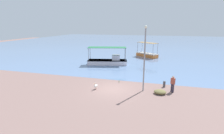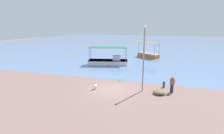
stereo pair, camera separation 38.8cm
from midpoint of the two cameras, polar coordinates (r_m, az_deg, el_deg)
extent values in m
plane|color=#80625B|center=(18.56, -0.14, -7.21)|extent=(120.00, 120.00, 0.00)
cube|color=#617EA8|center=(65.17, 11.68, 7.65)|extent=(110.00, 90.00, 0.00)
cube|color=white|center=(29.62, -1.94, 1.58)|extent=(6.80, 3.42, 0.77)
cube|color=black|center=(29.54, -1.95, 2.24)|extent=(6.85, 3.46, 0.08)
cylinder|color=#99999E|center=(28.89, -8.07, 4.06)|extent=(0.08, 0.08, 2.11)
cylinder|color=#99999E|center=(30.53, -7.52, 4.59)|extent=(0.08, 0.08, 2.11)
cylinder|color=#99999E|center=(28.45, 3.99, 4.01)|extent=(0.08, 0.08, 2.11)
cylinder|color=#99999E|center=(30.12, 3.90, 4.55)|extent=(0.08, 0.08, 2.11)
cube|color=#236B40|center=(29.19, -1.98, 6.43)|extent=(6.63, 3.47, 0.05)
cube|color=silver|center=(29.39, 0.91, 3.11)|extent=(1.58, 1.62, 0.86)
cube|color=orange|center=(37.23, 11.04, 3.86)|extent=(4.73, 4.07, 0.78)
cube|color=silver|center=(37.17, 11.06, 4.39)|extent=(4.78, 4.12, 0.08)
cylinder|color=#99999E|center=(36.23, 14.36, 5.75)|extent=(0.08, 0.08, 2.14)
cylinder|color=#99999E|center=(35.16, 12.96, 5.60)|extent=(0.08, 0.08, 2.14)
cylinder|color=#99999E|center=(38.90, 9.50, 6.52)|extent=(0.08, 0.08, 2.14)
cylinder|color=#99999E|center=(37.90, 8.07, 6.38)|extent=(0.08, 0.08, 2.14)
cube|color=olive|center=(36.89, 11.22, 7.77)|extent=(4.62, 4.03, 0.05)
cylinder|color=#E0997A|center=(18.58, -5.71, -6.89)|extent=(0.03, 0.03, 0.22)
cylinder|color=#E0997A|center=(18.63, -5.98, -6.84)|extent=(0.03, 0.03, 0.22)
ellipsoid|color=white|center=(18.50, -5.91, -6.18)|extent=(0.36, 0.60, 0.32)
ellipsoid|color=white|center=(18.70, -5.52, -5.89)|extent=(0.14, 0.18, 0.10)
cylinder|color=white|center=(18.30, -6.18, -5.66)|extent=(0.07, 0.07, 0.26)
sphere|color=white|center=(18.24, -6.19, -5.18)|extent=(0.11, 0.11, 0.11)
cone|color=#E5933F|center=(18.11, -6.46, -5.36)|extent=(0.10, 0.31, 0.06)
cylinder|color=gray|center=(17.46, 9.88, 2.01)|extent=(0.14, 0.14, 6.29)
sphere|color=#EAEACC|center=(17.11, 10.33, 12.75)|extent=(0.28, 0.28, 0.28)
cylinder|color=#47474C|center=(19.81, 16.13, -5.58)|extent=(0.26, 0.26, 0.53)
sphere|color=#4C4C51|center=(19.71, 16.19, -4.75)|extent=(0.27, 0.27, 0.27)
cylinder|color=#372F42|center=(18.61, 18.29, -6.48)|extent=(0.16, 0.16, 0.85)
cylinder|color=#372F42|center=(18.53, 18.78, -6.61)|extent=(0.16, 0.16, 0.85)
cube|color=#A84A3A|center=(18.33, 18.71, -4.39)|extent=(0.46, 0.39, 0.62)
sphere|color=tan|center=(18.21, 18.81, -3.13)|extent=(0.22, 0.22, 0.22)
ellipsoid|color=olive|center=(17.85, 14.80, -7.86)|extent=(1.19, 1.01, 0.41)
cylinder|color=#3F7F4C|center=(20.61, 1.76, -4.75)|extent=(0.07, 0.07, 0.20)
cylinder|color=#3F7F4C|center=(20.57, 1.76, -4.39)|extent=(0.03, 0.03, 0.07)
camera|label=1|loc=(0.19, -90.49, -0.12)|focal=28.00mm
camera|label=2|loc=(0.19, 89.51, 0.12)|focal=28.00mm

